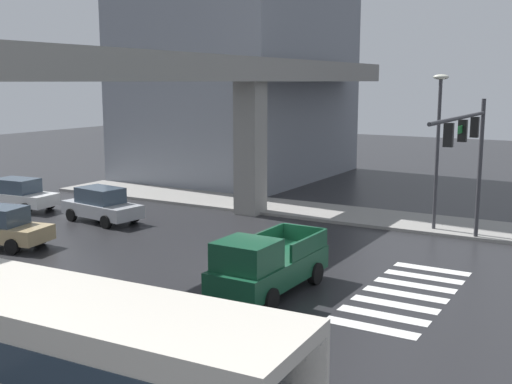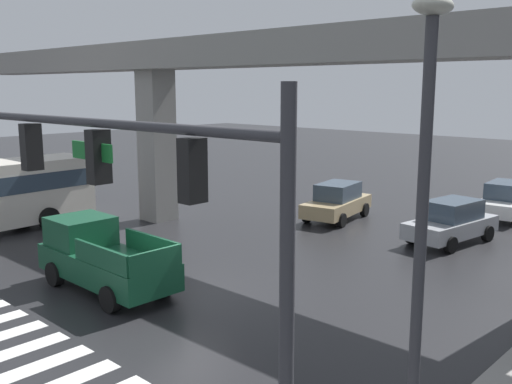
{
  "view_description": "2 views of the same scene",
  "coord_description": "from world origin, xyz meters",
  "px_view_note": "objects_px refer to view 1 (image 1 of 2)",
  "views": [
    {
      "loc": [
        -19.78,
        -11.08,
        6.94
      ],
      "look_at": [
        0.26,
        0.56,
        2.88
      ],
      "focal_mm": 44.6,
      "sensor_mm": 36.0,
      "label": 1
    },
    {
      "loc": [
        12.8,
        -10.59,
        6.14
      ],
      "look_at": [
        0.5,
        2.64,
        2.86
      ],
      "focal_mm": 40.54,
      "sensor_mm": 36.0,
      "label": 2
    }
  ],
  "objects_px": {
    "sedan_silver": "(102,205)",
    "sedan_tan": "(0,227)",
    "pickup_truck": "(265,266)",
    "sedan_white": "(18,194)",
    "traffic_signal_mast": "(468,142)",
    "city_bus": "(45,354)",
    "street_lamp_near_corner": "(438,134)"
  },
  "relations": [
    {
      "from": "sedan_silver",
      "to": "sedan_white",
      "type": "xyz_separation_m",
      "value": [
        -0.06,
        6.04,
        0.0
      ]
    },
    {
      "from": "city_bus",
      "to": "street_lamp_near_corner",
      "type": "distance_m",
      "value": 21.49
    },
    {
      "from": "sedan_tan",
      "to": "street_lamp_near_corner",
      "type": "bearing_deg",
      "value": -51.99
    },
    {
      "from": "city_bus",
      "to": "sedan_silver",
      "type": "bearing_deg",
      "value": 40.66
    },
    {
      "from": "pickup_truck",
      "to": "street_lamp_near_corner",
      "type": "bearing_deg",
      "value": -11.74
    },
    {
      "from": "sedan_silver",
      "to": "sedan_tan",
      "type": "distance_m",
      "value": 5.76
    },
    {
      "from": "sedan_silver",
      "to": "sedan_tan",
      "type": "height_order",
      "value": "same"
    },
    {
      "from": "pickup_truck",
      "to": "sedan_silver",
      "type": "relative_size",
      "value": 1.14
    },
    {
      "from": "sedan_tan",
      "to": "street_lamp_near_corner",
      "type": "relative_size",
      "value": 0.63
    },
    {
      "from": "sedan_tan",
      "to": "street_lamp_near_corner",
      "type": "xyz_separation_m",
      "value": [
        11.92,
        -15.25,
        3.7
      ]
    },
    {
      "from": "sedan_silver",
      "to": "traffic_signal_mast",
      "type": "height_order",
      "value": "traffic_signal_mast"
    },
    {
      "from": "street_lamp_near_corner",
      "to": "sedan_tan",
      "type": "bearing_deg",
      "value": 128.01
    },
    {
      "from": "sedan_silver",
      "to": "sedan_tan",
      "type": "bearing_deg",
      "value": 176.76
    },
    {
      "from": "sedan_silver",
      "to": "street_lamp_near_corner",
      "type": "bearing_deg",
      "value": -67.56
    },
    {
      "from": "traffic_signal_mast",
      "to": "street_lamp_near_corner",
      "type": "bearing_deg",
      "value": 31.85
    },
    {
      "from": "pickup_truck",
      "to": "sedan_silver",
      "type": "xyz_separation_m",
      "value": [
        5.55,
        12.49,
        -0.14
      ]
    },
    {
      "from": "sedan_white",
      "to": "traffic_signal_mast",
      "type": "height_order",
      "value": "traffic_signal_mast"
    },
    {
      "from": "sedan_silver",
      "to": "sedan_white",
      "type": "relative_size",
      "value": 1.01
    },
    {
      "from": "traffic_signal_mast",
      "to": "street_lamp_near_corner",
      "type": "xyz_separation_m",
      "value": [
        3.25,
        2.02,
        -0.01
      ]
    },
    {
      "from": "sedan_white",
      "to": "traffic_signal_mast",
      "type": "distance_m",
      "value": 23.47
    },
    {
      "from": "pickup_truck",
      "to": "sedan_tan",
      "type": "relative_size",
      "value": 1.13
    },
    {
      "from": "pickup_truck",
      "to": "sedan_white",
      "type": "bearing_deg",
      "value": 73.49
    },
    {
      "from": "sedan_silver",
      "to": "pickup_truck",
      "type": "bearing_deg",
      "value": -113.97
    },
    {
      "from": "pickup_truck",
      "to": "traffic_signal_mast",
      "type": "distance_m",
      "value": 10.22
    },
    {
      "from": "pickup_truck",
      "to": "city_bus",
      "type": "height_order",
      "value": "city_bus"
    },
    {
      "from": "sedan_tan",
      "to": "sedan_silver",
      "type": "bearing_deg",
      "value": -3.24
    },
    {
      "from": "sedan_tan",
      "to": "sedan_white",
      "type": "height_order",
      "value": "same"
    },
    {
      "from": "traffic_signal_mast",
      "to": "city_bus",
      "type": "bearing_deg",
      "value": 167.35
    },
    {
      "from": "sedan_tan",
      "to": "sedan_white",
      "type": "relative_size",
      "value": 1.03
    },
    {
      "from": "city_bus",
      "to": "sedan_white",
      "type": "bearing_deg",
      "value": 51.69
    },
    {
      "from": "pickup_truck",
      "to": "traffic_signal_mast",
      "type": "relative_size",
      "value": 0.59
    },
    {
      "from": "sedan_silver",
      "to": "city_bus",
      "type": "bearing_deg",
      "value": -139.34
    }
  ]
}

